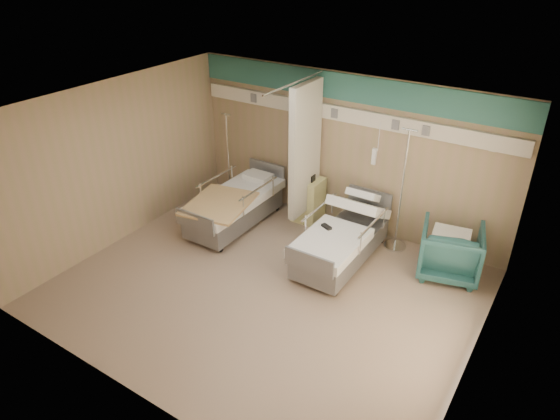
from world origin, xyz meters
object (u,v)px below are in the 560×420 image
(bed_left, at_px, (235,209))
(iv_stand_left, at_px, (230,184))
(bed_right, at_px, (341,244))
(bedside_cabinet, at_px, (308,200))
(iv_stand_right, at_px, (397,225))
(visitor_armchair, at_px, (450,251))

(bed_left, relative_size, iv_stand_left, 1.17)
(bed_left, bearing_deg, bed_right, 0.00)
(bed_right, relative_size, bedside_cabinet, 2.54)
(bed_right, bearing_deg, bedside_cabinet, 141.95)
(iv_stand_right, height_order, iv_stand_left, iv_stand_right)
(bedside_cabinet, xyz_separation_m, visitor_armchair, (2.75, -0.30, 0.00))
(bed_right, xyz_separation_m, bedside_cabinet, (-1.15, 0.90, 0.11))
(bed_right, relative_size, iv_stand_right, 1.00)
(bed_right, xyz_separation_m, iv_stand_left, (-2.87, 0.72, 0.06))
(visitor_armchair, relative_size, iv_stand_right, 0.44)
(bedside_cabinet, bearing_deg, bed_left, -139.40)
(visitor_armchair, bearing_deg, bed_right, 6.41)
(bed_left, bearing_deg, visitor_armchair, 8.98)
(bedside_cabinet, relative_size, iv_stand_right, 0.39)
(bed_left, bearing_deg, bedside_cabinet, 40.60)
(bed_right, xyz_separation_m, iv_stand_right, (0.61, 0.89, 0.13))
(bed_left, height_order, iv_stand_left, iv_stand_left)
(bedside_cabinet, bearing_deg, bed_right, -38.05)
(bed_left, height_order, visitor_armchair, visitor_armchair)
(bedside_cabinet, distance_m, visitor_armchair, 2.76)
(visitor_armchair, xyz_separation_m, iv_stand_left, (-4.47, 0.12, -0.05))
(bedside_cabinet, height_order, iv_stand_right, iv_stand_right)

